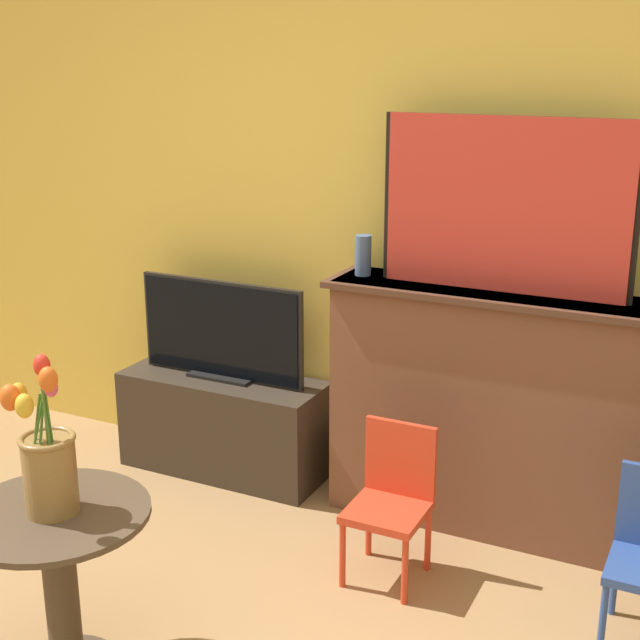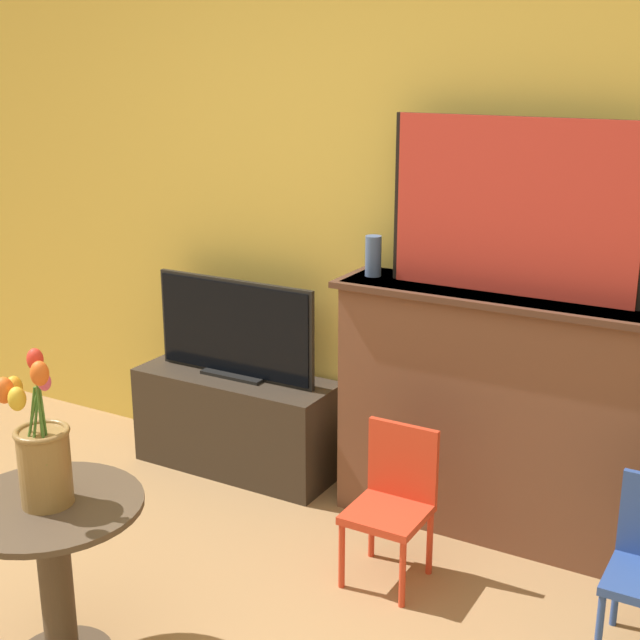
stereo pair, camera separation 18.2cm
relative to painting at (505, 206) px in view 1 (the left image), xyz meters
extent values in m
cube|color=#EAC651|center=(-0.50, 0.17, 0.01)|extent=(8.00, 0.06, 2.70)
cube|color=brown|center=(0.05, -0.01, -0.84)|extent=(1.40, 0.30, 1.01)
cube|color=#503123|center=(0.05, -0.02, -0.34)|extent=(1.46, 0.34, 0.02)
cube|color=black|center=(0.00, 0.01, 0.00)|extent=(0.97, 0.02, 0.66)
cube|color=red|center=(0.00, -0.01, 0.00)|extent=(0.93, 0.02, 0.66)
cylinder|color=#4C6699|center=(-0.58, -0.01, -0.25)|extent=(0.07, 0.07, 0.17)
cube|color=#382D23|center=(-1.25, -0.05, -1.11)|extent=(0.96, 0.35, 0.46)
cube|color=black|center=(-1.25, -0.05, -0.87)|extent=(0.32, 0.12, 0.02)
cube|color=black|center=(-1.25, -0.04, -0.65)|extent=(0.82, 0.02, 0.46)
cube|color=black|center=(-1.25, -0.05, -0.65)|extent=(0.79, 0.02, 0.43)
cylinder|color=red|center=(-0.35, -0.68, -1.21)|extent=(0.02, 0.02, 0.26)
cylinder|color=red|center=(-0.11, -0.68, -1.21)|extent=(0.02, 0.02, 0.26)
cylinder|color=red|center=(-0.35, -0.44, -1.21)|extent=(0.02, 0.02, 0.26)
cylinder|color=red|center=(-0.11, -0.44, -1.21)|extent=(0.02, 0.02, 0.26)
cube|color=red|center=(-0.23, -0.56, -1.07)|extent=(0.28, 0.28, 0.03)
cube|color=red|center=(-0.23, -0.43, -0.91)|extent=(0.28, 0.02, 0.29)
cylinder|color=#2D4C99|center=(0.57, -0.66, -1.21)|extent=(0.02, 0.02, 0.26)
cylinder|color=#2D4C99|center=(0.57, -0.41, -1.21)|extent=(0.02, 0.02, 0.26)
cylinder|color=#4C3D2D|center=(-0.93, -1.50, -1.07)|extent=(0.10, 0.10, 0.55)
cylinder|color=#4C3D2D|center=(-0.93, -1.50, -0.78)|extent=(0.58, 0.58, 0.02)
cylinder|color=olive|center=(-0.93, -1.50, -0.65)|extent=(0.16, 0.16, 0.24)
torus|color=olive|center=(-0.93, -1.50, -0.53)|extent=(0.17, 0.17, 0.02)
cylinder|color=#477A2D|center=(-0.91, -1.51, -0.49)|extent=(0.03, 0.02, 0.26)
ellipsoid|color=#E0517A|center=(-0.88, -1.51, -0.36)|extent=(0.04, 0.04, 0.05)
cylinder|color=#477A2D|center=(-0.96, -1.51, -0.50)|extent=(0.04, 0.03, 0.23)
ellipsoid|color=orange|center=(-0.99, -1.53, -0.39)|extent=(0.05, 0.05, 0.07)
cylinder|color=#477A2D|center=(-0.91, -1.51, -0.45)|extent=(0.03, 0.02, 0.33)
ellipsoid|color=red|center=(-0.89, -1.53, -0.29)|extent=(0.05, 0.05, 0.07)
cylinder|color=#477A2D|center=(-0.94, -1.52, -0.49)|extent=(0.02, 0.09, 0.25)
ellipsoid|color=orange|center=(-0.95, -1.60, -0.37)|extent=(0.06, 0.06, 0.08)
cylinder|color=#477A2D|center=(-0.91, -1.51, -0.46)|extent=(0.08, 0.07, 0.31)
ellipsoid|color=orange|center=(-0.83, -1.57, -0.31)|extent=(0.05, 0.05, 0.07)
cylinder|color=#477A2D|center=(-0.92, -1.52, -0.50)|extent=(0.03, 0.09, 0.23)
ellipsoid|color=gold|center=(-0.90, -1.60, -0.39)|extent=(0.05, 0.05, 0.07)
camera|label=1|loc=(0.85, -3.29, 0.55)|focal=50.00mm
camera|label=2|loc=(1.01, -3.21, 0.55)|focal=50.00mm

